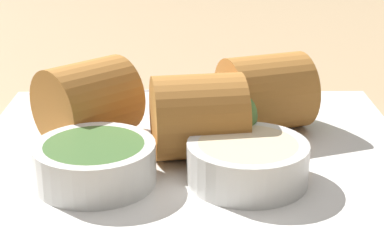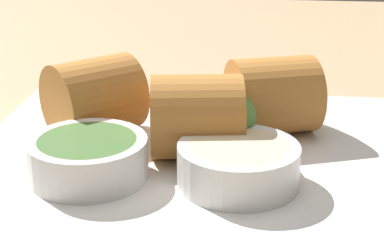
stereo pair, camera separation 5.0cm
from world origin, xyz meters
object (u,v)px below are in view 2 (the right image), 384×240
Objects in this scene: dipping_bowl_near at (238,163)px; serving_plate at (192,160)px; dipping_bowl_far at (88,157)px; spoon at (213,84)px.

serving_plate is at bearing -54.89° from dipping_bowl_near.
spoon is (-6.26, -23.90, -2.37)cm from dipping_bowl_far.
spoon is at bearing -90.03° from serving_plate.
serving_plate is 4.05× the size of dipping_bowl_near.
serving_plate is at bearing -140.73° from dipping_bowl_far.
serving_plate is at bearing 89.97° from spoon.
dipping_bowl_near reaches higher than spoon.
serving_plate is 2.01× the size of spoon.
dipping_bowl_far reaches higher than spoon.
dipping_bowl_near reaches higher than serving_plate.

